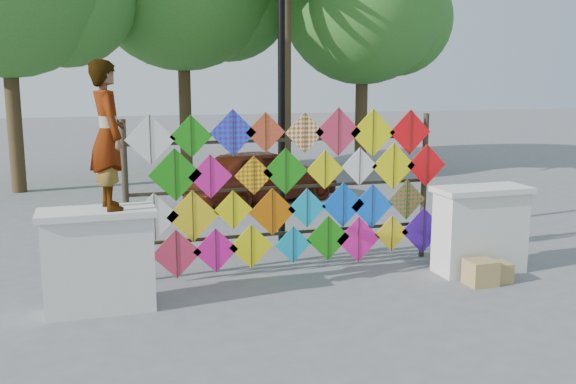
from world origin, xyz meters
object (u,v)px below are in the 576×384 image
object	(u,v)px
kite_rack	(293,190)
sedan	(262,175)
lamppost	(281,87)
vendor_woman	(108,135)

from	to	relation	value
kite_rack	sedan	xyz separation A→B (m)	(0.90, 5.21, -0.59)
kite_rack	lamppost	size ratio (longest dim) A/B	1.11
sedan	lamppost	world-z (taller)	lamppost
vendor_woman	sedan	bearing A→B (deg)	-41.37
sedan	lamppost	bearing A→B (deg)	150.39
kite_rack	sedan	world-z (taller)	kite_rack
sedan	lamppost	xyz separation A→B (m)	(-0.70, -3.94, 2.06)
kite_rack	vendor_woman	xyz separation A→B (m)	(-2.62, -0.93, 0.96)
kite_rack	lamppost	bearing A→B (deg)	81.17
lamppost	sedan	bearing A→B (deg)	79.91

